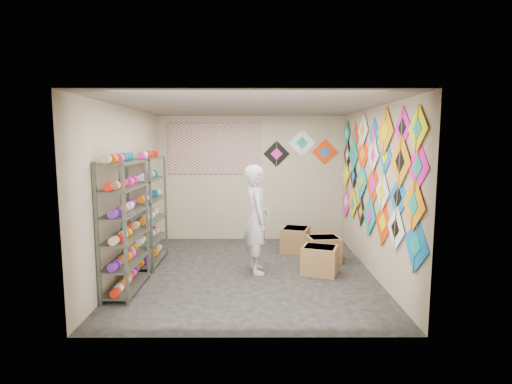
{
  "coord_description": "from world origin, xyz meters",
  "views": [
    {
      "loc": [
        0.08,
        -6.43,
        2.17
      ],
      "look_at": [
        0.1,
        0.3,
        1.3
      ],
      "focal_mm": 28.0,
      "sensor_mm": 36.0,
      "label": 1
    }
  ],
  "objects_px": {
    "shelf_rack_front": "(124,227)",
    "carton_c": "(295,240)",
    "shopkeeper": "(256,219)",
    "carton_a": "(320,260)",
    "shelf_rack_back": "(149,211)",
    "carton_b": "(323,249)"
  },
  "relations": [
    {
      "from": "carton_c",
      "to": "shelf_rack_front",
      "type": "bearing_deg",
      "value": -125.27
    },
    {
      "from": "shelf_rack_back",
      "to": "carton_c",
      "type": "distance_m",
      "value": 2.85
    },
    {
      "from": "carton_a",
      "to": "carton_c",
      "type": "distance_m",
      "value": 1.34
    },
    {
      "from": "shelf_rack_back",
      "to": "carton_c",
      "type": "height_order",
      "value": "shelf_rack_back"
    },
    {
      "from": "shelf_rack_front",
      "to": "carton_b",
      "type": "bearing_deg",
      "value": 24.28
    },
    {
      "from": "shelf_rack_back",
      "to": "carton_b",
      "type": "bearing_deg",
      "value": 1.76
    },
    {
      "from": "shopkeeper",
      "to": "carton_a",
      "type": "height_order",
      "value": "shopkeeper"
    },
    {
      "from": "carton_b",
      "to": "carton_c",
      "type": "xyz_separation_m",
      "value": [
        -0.44,
        0.66,
        0.01
      ]
    },
    {
      "from": "shelf_rack_back",
      "to": "shopkeeper",
      "type": "xyz_separation_m",
      "value": [
        1.89,
        -0.46,
        -0.06
      ]
    },
    {
      "from": "shelf_rack_back",
      "to": "carton_c",
      "type": "relative_size",
      "value": 3.46
    },
    {
      "from": "shopkeeper",
      "to": "shelf_rack_front",
      "type": "bearing_deg",
      "value": 103.93
    },
    {
      "from": "carton_b",
      "to": "carton_c",
      "type": "distance_m",
      "value": 0.79
    },
    {
      "from": "carton_a",
      "to": "carton_c",
      "type": "xyz_separation_m",
      "value": [
        -0.27,
        1.31,
        0.01
      ]
    },
    {
      "from": "shelf_rack_back",
      "to": "shopkeeper",
      "type": "height_order",
      "value": "shelf_rack_back"
    },
    {
      "from": "shelf_rack_back",
      "to": "carton_a",
      "type": "bearing_deg",
      "value": -10.82
    },
    {
      "from": "carton_c",
      "to": "shelf_rack_back",
      "type": "bearing_deg",
      "value": -147.14
    },
    {
      "from": "shopkeeper",
      "to": "carton_b",
      "type": "relative_size",
      "value": 3.19
    },
    {
      "from": "carton_a",
      "to": "carton_b",
      "type": "xyz_separation_m",
      "value": [
        0.17,
        0.65,
        -0.0
      ]
    },
    {
      "from": "shopkeeper",
      "to": "carton_b",
      "type": "height_order",
      "value": "shopkeeper"
    },
    {
      "from": "shelf_rack_front",
      "to": "carton_c",
      "type": "bearing_deg",
      "value": 37.75
    },
    {
      "from": "shelf_rack_front",
      "to": "shopkeeper",
      "type": "distance_m",
      "value": 2.07
    },
    {
      "from": "shelf_rack_front",
      "to": "carton_c",
      "type": "xyz_separation_m",
      "value": [
        2.65,
        2.05,
        -0.71
      ]
    }
  ]
}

